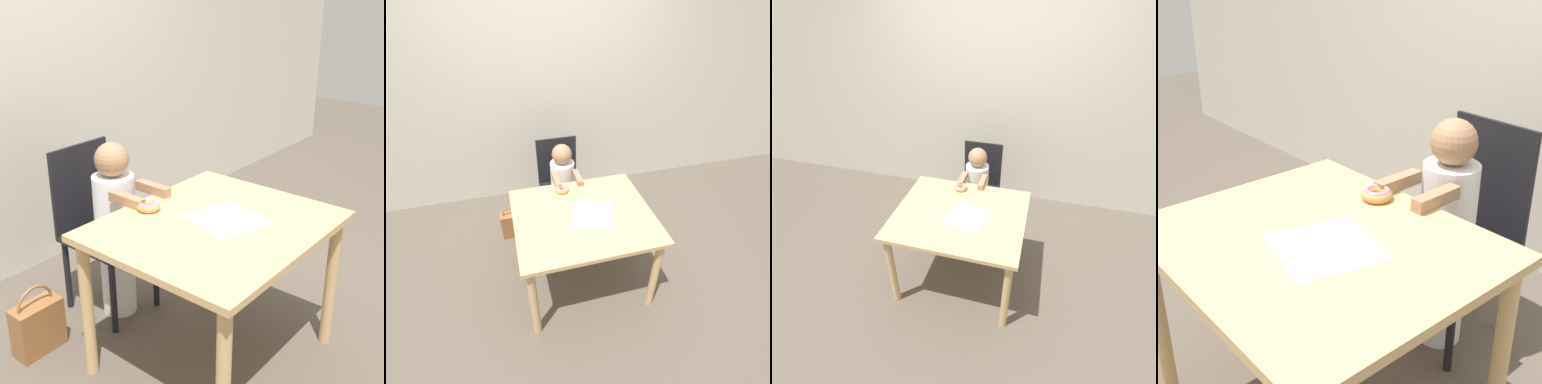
# 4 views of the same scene
# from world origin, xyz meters

# --- Properties ---
(ground_plane) EXTENTS (12.00, 12.00, 0.00)m
(ground_plane) POSITION_xyz_m (0.00, 0.00, 0.00)
(ground_plane) COLOR brown
(wall_back) EXTENTS (8.00, 0.05, 2.50)m
(wall_back) POSITION_xyz_m (0.00, 1.51, 1.25)
(wall_back) COLOR beige
(wall_back) RESTS_ON ground_plane
(dining_table) EXTENTS (1.06, 0.91, 0.76)m
(dining_table) POSITION_xyz_m (0.00, 0.00, 0.65)
(dining_table) COLOR tan
(dining_table) RESTS_ON ground_plane
(chair) EXTENTS (0.40, 0.45, 0.96)m
(chair) POSITION_xyz_m (-0.01, 0.80, 0.49)
(chair) COLOR black
(chair) RESTS_ON ground_plane
(child_figure) EXTENTS (0.24, 0.42, 1.02)m
(child_figure) POSITION_xyz_m (-0.01, 0.67, 0.53)
(child_figure) COLOR white
(child_figure) RESTS_ON ground_plane
(donut) EXTENTS (0.12, 0.12, 0.04)m
(donut) POSITION_xyz_m (-0.09, 0.34, 0.78)
(donut) COLOR tan
(donut) RESTS_ON dining_table
(napkin) EXTENTS (0.38, 0.38, 0.00)m
(napkin) POSITION_xyz_m (0.06, -0.02, 0.76)
(napkin) COLOR white
(napkin) RESTS_ON dining_table
(handbag) EXTENTS (0.26, 0.12, 0.38)m
(handbag) POSITION_xyz_m (-0.53, 0.73, 0.15)
(handbag) COLOR brown
(handbag) RESTS_ON ground_plane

